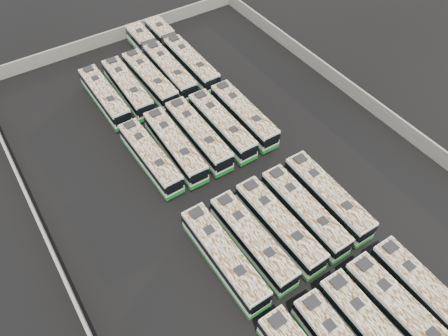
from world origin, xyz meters
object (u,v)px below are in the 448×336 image
(bus_midback_left, at_px, (175,146))
(bus_back_center, at_px, (150,80))
(bus_back_far_left, at_px, (105,96))
(bus_back_right, at_px, (160,60))
(bus_front_center, at_px, (375,336))
(bus_front_right, at_px, (403,315))
(bus_midfront_center, at_px, (279,226))
(bus_midfront_left, at_px, (253,241))
(bus_midback_right, at_px, (222,126))
(bus_back_far_right, at_px, (181,53))
(bus_back_left, at_px, (128,88))
(bus_midback_far_right, at_px, (244,115))
(bus_midfront_far_right, at_px, (327,197))
(bus_midfront_far_left, at_px, (224,257))
(bus_midback_center, at_px, (198,135))
(bus_midback_far_left, at_px, (150,157))
(bus_front_far_right, at_px, (426,294))
(bus_midfront_right, at_px, (304,212))

(bus_midback_left, relative_size, bus_back_center, 1.00)
(bus_back_far_left, xyz_separation_m, bus_back_right, (10.38, 3.42, 0.02))
(bus_front_center, relative_size, bus_front_right, 0.99)
(bus_front_center, relative_size, bus_midfront_center, 1.00)
(bus_midfront_left, relative_size, bus_midback_right, 0.98)
(bus_back_far_left, relative_size, bus_back_far_right, 0.63)
(bus_back_left, distance_m, bus_back_right, 7.75)
(bus_midback_far_right, relative_size, bus_back_left, 1.00)
(bus_midback_left, distance_m, bus_back_far_left, 14.21)
(bus_midfront_center, bearing_deg, bus_midfront_far_right, -0.62)
(bus_midfront_far_left, xyz_separation_m, bus_midback_left, (3.44, 16.31, -0.02))
(bus_front_center, bearing_deg, bus_midback_center, 90.75)
(bus_midback_far_left, bearing_deg, bus_front_far_right, -66.46)
(bus_midfront_right, xyz_separation_m, bus_back_right, (-0.02, 33.63, 0.01))
(bus_front_right, bearing_deg, bus_back_right, 88.61)
(bus_back_right, bearing_deg, bus_back_center, -132.88)
(bus_midfront_center, height_order, bus_back_far_left, bus_midfront_center)
(bus_midback_far_left, relative_size, bus_midback_far_right, 0.98)
(bus_midfront_right, distance_m, bus_midback_right, 16.33)
(bus_front_far_right, relative_size, bus_back_far_right, 0.63)
(bus_midfront_far_right, bearing_deg, bus_back_far_left, 115.56)
(bus_midback_center, bearing_deg, bus_front_right, -82.61)
(bus_midfront_far_right, height_order, bus_back_left, bus_midfront_far_right)
(bus_front_center, height_order, bus_back_center, bus_back_center)
(bus_front_center, xyz_separation_m, bus_midback_far_right, (6.98, 30.21, -0.01))
(bus_midback_center, xyz_separation_m, bus_back_far_right, (7.06, 17.01, -0.04))
(bus_midback_left, distance_m, bus_midback_right, 6.88)
(bus_midfront_right, bearing_deg, bus_back_right, 90.03)
(bus_front_far_right, distance_m, bus_midback_far_right, 30.10)
(bus_midfront_left, relative_size, bus_midfront_far_right, 0.98)
(bus_front_far_right, xyz_separation_m, bus_midfront_right, (-3.41, 13.68, 0.03))
(bus_front_far_right, bearing_deg, bus_midfront_left, 127.27)
(bus_midback_center, relative_size, bus_back_right, 0.66)
(bus_back_far_left, bearing_deg, bus_midback_center, -63.71)
(bus_midback_center, xyz_separation_m, bus_back_left, (-3.39, 13.69, -0.05))
(bus_midfront_center, distance_m, bus_midback_far_left, 17.81)
(bus_midfront_center, xyz_separation_m, bus_midback_far_right, (6.88, 16.35, -0.00))
(bus_midback_far_right, relative_size, bus_back_center, 0.99)
(bus_midfront_far_right, height_order, bus_back_far_right, same)
(bus_midfront_far_right, xyz_separation_m, bus_midback_far_left, (-13.83, 16.37, -0.05))
(bus_back_left, bearing_deg, bus_front_right, -79.61)
(bus_front_center, distance_m, bus_back_left, 44.08)
(bus_midfront_far_left, relative_size, bus_midfront_right, 1.02)
(bus_midback_center, bearing_deg, bus_back_far_right, 68.21)
(bus_back_left, bearing_deg, bus_midfront_far_left, -95.11)
(bus_back_left, height_order, bus_back_center, bus_back_center)
(bus_back_far_right, bearing_deg, bus_midback_far_left, -128.57)
(bus_midback_center, distance_m, bus_back_center, 13.63)
(bus_front_center, relative_size, bus_midfront_left, 1.02)
(bus_midback_left, relative_size, bus_back_right, 0.65)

